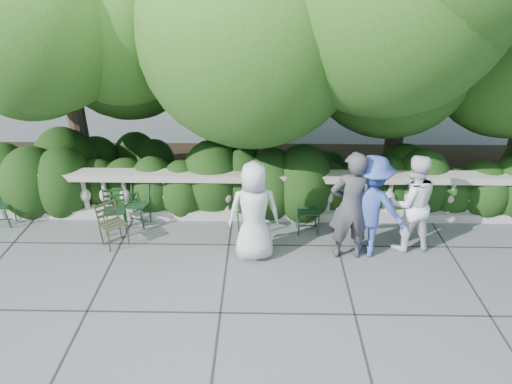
{
  "coord_description": "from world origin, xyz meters",
  "views": [
    {
      "loc": [
        0.13,
        -6.18,
        4.74
      ],
      "look_at": [
        0.0,
        1.0,
        1.0
      ],
      "focal_mm": 32.0,
      "sensor_mm": 36.0,
      "label": 1
    }
  ],
  "objects_px": {
    "chair_b": "(136,228)",
    "person_older_blue": "(370,207)",
    "person_casual_man": "(411,204)",
    "chair_e": "(308,235)",
    "chair_a": "(2,228)",
    "chair_weathered": "(120,248)",
    "person_businessman": "(254,212)",
    "chair_d": "(248,234)",
    "chair_c": "(117,235)",
    "person_woman_grey": "(351,207)"
  },
  "relations": [
    {
      "from": "chair_b",
      "to": "person_older_blue",
      "type": "distance_m",
      "value": 4.47
    },
    {
      "from": "person_casual_man",
      "to": "person_older_blue",
      "type": "xyz_separation_m",
      "value": [
        -0.75,
        -0.17,
        0.03
      ]
    },
    {
      "from": "chair_b",
      "to": "chair_e",
      "type": "height_order",
      "value": "same"
    },
    {
      "from": "chair_a",
      "to": "chair_weathered",
      "type": "height_order",
      "value": "same"
    },
    {
      "from": "chair_a",
      "to": "chair_b",
      "type": "distance_m",
      "value": 2.62
    },
    {
      "from": "person_casual_man",
      "to": "person_businessman",
      "type": "bearing_deg",
      "value": -0.46
    },
    {
      "from": "chair_b",
      "to": "person_casual_man",
      "type": "height_order",
      "value": "person_casual_man"
    },
    {
      "from": "person_casual_man",
      "to": "person_older_blue",
      "type": "relative_size",
      "value": 0.97
    },
    {
      "from": "chair_b",
      "to": "chair_weathered",
      "type": "bearing_deg",
      "value": -86.27
    },
    {
      "from": "chair_b",
      "to": "chair_d",
      "type": "xyz_separation_m",
      "value": [
        2.2,
        -0.16,
        0.0
      ]
    },
    {
      "from": "chair_d",
      "to": "person_businessman",
      "type": "relative_size",
      "value": 0.47
    },
    {
      "from": "person_businessman",
      "to": "person_older_blue",
      "type": "xyz_separation_m",
      "value": [
        1.98,
        0.14,
        0.03
      ]
    },
    {
      "from": "chair_a",
      "to": "chair_c",
      "type": "relative_size",
      "value": 1.0
    },
    {
      "from": "person_casual_man",
      "to": "chair_c",
      "type": "bearing_deg",
      "value": -10.35
    },
    {
      "from": "chair_b",
      "to": "person_woman_grey",
      "type": "bearing_deg",
      "value": 2.1
    },
    {
      "from": "chair_a",
      "to": "person_older_blue",
      "type": "xyz_separation_m",
      "value": [
        6.93,
        -0.66,
        0.93
      ]
    },
    {
      "from": "chair_e",
      "to": "person_woman_grey",
      "type": "height_order",
      "value": "person_woman_grey"
    },
    {
      "from": "chair_b",
      "to": "chair_weathered",
      "type": "height_order",
      "value": "same"
    },
    {
      "from": "chair_a",
      "to": "chair_d",
      "type": "height_order",
      "value": "same"
    },
    {
      "from": "chair_d",
      "to": "person_woman_grey",
      "type": "height_order",
      "value": "person_woman_grey"
    },
    {
      "from": "chair_b",
      "to": "chair_d",
      "type": "height_order",
      "value": "same"
    },
    {
      "from": "chair_c",
      "to": "person_older_blue",
      "type": "relative_size",
      "value": 0.45
    },
    {
      "from": "chair_d",
      "to": "person_older_blue",
      "type": "xyz_separation_m",
      "value": [
        2.11,
        -0.56,
        0.93
      ]
    },
    {
      "from": "chair_d",
      "to": "person_older_blue",
      "type": "height_order",
      "value": "person_older_blue"
    },
    {
      "from": "chair_weathered",
      "to": "person_casual_man",
      "type": "relative_size",
      "value": 0.47
    },
    {
      "from": "person_businessman",
      "to": "person_woman_grey",
      "type": "bearing_deg",
      "value": 176.78
    },
    {
      "from": "chair_a",
      "to": "person_woman_grey",
      "type": "xyz_separation_m",
      "value": [
        6.57,
        -0.77,
        0.99
      ]
    },
    {
      "from": "chair_b",
      "to": "person_casual_man",
      "type": "distance_m",
      "value": 5.17
    },
    {
      "from": "chair_c",
      "to": "chair_e",
      "type": "relative_size",
      "value": 1.0
    },
    {
      "from": "chair_b",
      "to": "chair_e",
      "type": "distance_m",
      "value": 3.35
    },
    {
      "from": "chair_a",
      "to": "person_casual_man",
      "type": "height_order",
      "value": "person_casual_man"
    },
    {
      "from": "chair_d",
      "to": "chair_e",
      "type": "xyz_separation_m",
      "value": [
        1.14,
        -0.03,
        0.0
      ]
    },
    {
      "from": "chair_e",
      "to": "person_businessman",
      "type": "xyz_separation_m",
      "value": [
        -1.01,
        -0.67,
        0.89
      ]
    },
    {
      "from": "person_businessman",
      "to": "chair_a",
      "type": "bearing_deg",
      "value": -13.66
    },
    {
      "from": "person_woman_grey",
      "to": "chair_c",
      "type": "bearing_deg",
      "value": -11.8
    },
    {
      "from": "chair_d",
      "to": "chair_weathered",
      "type": "height_order",
      "value": "same"
    },
    {
      "from": "person_older_blue",
      "to": "chair_weathered",
      "type": "bearing_deg",
      "value": 19.05
    },
    {
      "from": "person_businessman",
      "to": "person_woman_grey",
      "type": "distance_m",
      "value": 1.63
    },
    {
      "from": "person_businessman",
      "to": "chair_c",
      "type": "bearing_deg",
      "value": -17.74
    },
    {
      "from": "chair_b",
      "to": "chair_e",
      "type": "relative_size",
      "value": 1.0
    },
    {
      "from": "chair_weathered",
      "to": "person_businessman",
      "type": "height_order",
      "value": "person_businessman"
    },
    {
      "from": "chair_a",
      "to": "chair_b",
      "type": "xyz_separation_m",
      "value": [
        2.62,
        0.06,
        0.0
      ]
    },
    {
      "from": "person_older_blue",
      "to": "person_businessman",
      "type": "bearing_deg",
      "value": 23.65
    },
    {
      "from": "chair_b",
      "to": "person_casual_man",
      "type": "bearing_deg",
      "value": 7.78
    },
    {
      "from": "chair_b",
      "to": "chair_e",
      "type": "xyz_separation_m",
      "value": [
        3.34,
        -0.19,
        0.0
      ]
    },
    {
      "from": "person_casual_man",
      "to": "person_older_blue",
      "type": "height_order",
      "value": "person_older_blue"
    },
    {
      "from": "person_businessman",
      "to": "chair_d",
      "type": "bearing_deg",
      "value": -83.43
    },
    {
      "from": "person_woman_grey",
      "to": "chair_e",
      "type": "bearing_deg",
      "value": -49.98
    },
    {
      "from": "chair_b",
      "to": "chair_weathered",
      "type": "xyz_separation_m",
      "value": [
        -0.12,
        -0.68,
        0.0
      ]
    },
    {
      "from": "chair_a",
      "to": "chair_c",
      "type": "height_order",
      "value": "same"
    }
  ]
}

